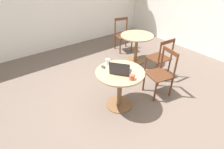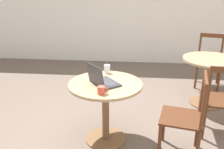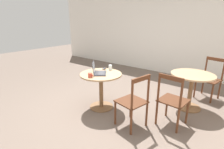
{
  "view_description": "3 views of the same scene",
  "coord_description": "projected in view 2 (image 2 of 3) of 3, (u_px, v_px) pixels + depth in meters",
  "views": [
    {
      "loc": [
        -1.61,
        -1.76,
        2.22
      ],
      "look_at": [
        -0.03,
        0.33,
        0.54
      ],
      "focal_mm": 28.0,
      "sensor_mm": 36.0,
      "label": 1
    },
    {
      "loc": [
        0.27,
        -2.41,
        1.76
      ],
      "look_at": [
        -0.01,
        0.46,
        0.69
      ],
      "focal_mm": 40.0,
      "sensor_mm": 36.0,
      "label": 2
    },
    {
      "loc": [
        2.11,
        -2.32,
        1.73
      ],
      "look_at": [
        0.02,
        0.36,
        0.65
      ],
      "focal_mm": 28.0,
      "sensor_mm": 36.0,
      "label": 3
    }
  ],
  "objects": [
    {
      "name": "chair_mid_front",
      "position": [
        221.0,
        101.0,
        2.92
      ],
      "size": [
        0.46,
        0.46,
        0.92
      ],
      "color": "#562D19",
      "rests_on": "ground_plane"
    },
    {
      "name": "ground_plane",
      "position": [
        109.0,
        144.0,
        2.88
      ],
      "size": [
        16.0,
        16.0,
        0.0
      ],
      "primitive_type": "plane",
      "color": "#66564C"
    },
    {
      "name": "chair_mid_back",
      "position": [
        209.0,
        61.0,
        4.39
      ],
      "size": [
        0.51,
        0.51,
        0.92
      ],
      "color": "#562D19",
      "rests_on": "ground_plane"
    },
    {
      "name": "cafe_table_near",
      "position": [
        106.0,
        98.0,
        2.78
      ],
      "size": [
        0.81,
        0.81,
        0.72
      ],
      "color": "brown",
      "rests_on": "ground_plane"
    },
    {
      "name": "drinking_glass",
      "position": [
        107.0,
        69.0,
        3.0
      ],
      "size": [
        0.07,
        0.07,
        0.1
      ],
      "color": "silver",
      "rests_on": "cafe_table_near"
    },
    {
      "name": "cafe_table_mid",
      "position": [
        210.0,
        70.0,
        3.65
      ],
      "size": [
        0.81,
        0.81,
        0.72
      ],
      "color": "brown",
      "rests_on": "ground_plane"
    },
    {
      "name": "mouse",
      "position": [
        96.0,
        73.0,
        2.98
      ],
      "size": [
        0.06,
        0.1,
        0.03
      ],
      "color": "#2D2D33",
      "rests_on": "cafe_table_near"
    },
    {
      "name": "mug",
      "position": [
        101.0,
        90.0,
        2.44
      ],
      "size": [
        0.11,
        0.08,
        0.08
      ],
      "color": "#C64C38",
      "rests_on": "cafe_table_near"
    },
    {
      "name": "laptop",
      "position": [
        102.0,
        80.0,
        2.67
      ],
      "size": [
        0.4,
        0.41,
        0.23
      ],
      "color": "#2D2D33",
      "rests_on": "cafe_table_near"
    },
    {
      "name": "wall_back",
      "position": [
        124.0,
        2.0,
        5.43
      ],
      "size": [
        9.4,
        0.06,
        2.7
      ],
      "color": "white",
      "rests_on": "ground_plane"
    },
    {
      "name": "chair_near_right",
      "position": [
        186.0,
        117.0,
        2.57
      ],
      "size": [
        0.5,
        0.5,
        0.92
      ],
      "color": "#562D19",
      "rests_on": "ground_plane"
    }
  ]
}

